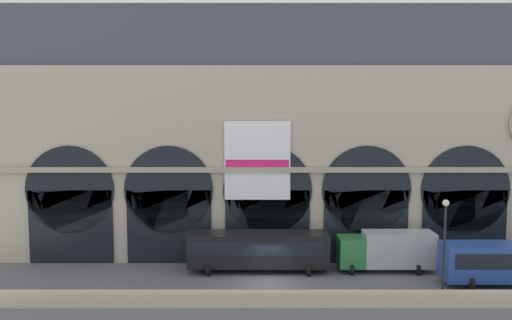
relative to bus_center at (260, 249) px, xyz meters
name	(u,v)px	position (x,y,z in m)	size (l,w,h in m)	color
ground_plane	(270,283)	(0.78, -2.67, -1.78)	(200.00, 200.00, 0.00)	slate
quay_parapet_wall	(272,299)	(0.78, -7.39, -1.28)	(90.00, 0.70, 1.00)	beige
station_building	(269,139)	(0.81, 4.49, 8.44)	(50.29, 4.72, 21.24)	#B2A891
bus_center	(260,249)	(0.00, 0.00, 0.00)	(11.00, 3.25, 3.10)	black
box_truck_mideast	(389,250)	(10.18, 0.16, -0.08)	(7.50, 2.91, 3.12)	#2D7A42
street_lamp_quayside	(446,237)	(12.23, -6.59, 2.63)	(0.44, 0.44, 6.90)	black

